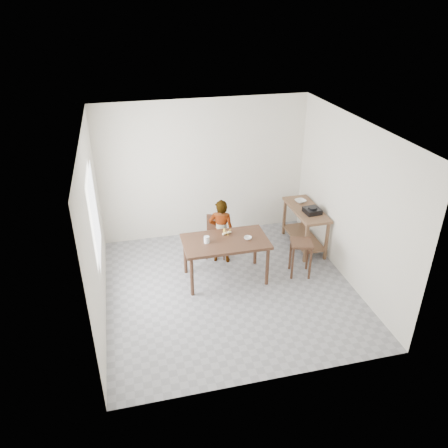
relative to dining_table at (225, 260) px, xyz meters
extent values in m
cube|color=gray|center=(0.00, -0.30, -0.40)|extent=(4.00, 4.00, 0.04)
cube|color=white|center=(0.00, -0.30, 2.35)|extent=(4.00, 4.00, 0.04)
cube|color=silver|center=(0.00, 1.72, 0.98)|extent=(4.00, 0.04, 2.70)
cube|color=silver|center=(0.00, -2.32, 0.98)|extent=(4.00, 0.04, 2.70)
cube|color=silver|center=(-2.02, -0.30, 0.98)|extent=(0.04, 4.00, 2.70)
cube|color=silver|center=(2.02, -0.30, 0.98)|extent=(0.04, 4.00, 2.70)
cube|color=white|center=(-1.97, -0.10, 1.12)|extent=(0.02, 1.10, 1.30)
imported|color=white|center=(0.06, 0.57, 0.23)|extent=(0.51, 0.42, 1.21)
cylinder|color=white|center=(-0.31, 0.00, 0.43)|extent=(0.10, 0.10, 0.11)
imported|color=silver|center=(0.37, -0.05, 0.40)|extent=(0.16, 0.16, 0.04)
imported|color=silver|center=(1.72, 0.98, 0.45)|extent=(0.25, 0.25, 0.05)
cube|color=black|center=(1.75, 0.50, 0.47)|extent=(0.30, 0.30, 0.09)
camera|label=1|loc=(-1.49, -6.01, 3.96)|focal=35.00mm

